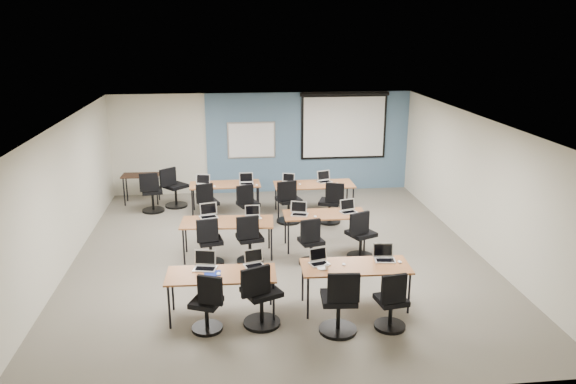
{
  "coord_description": "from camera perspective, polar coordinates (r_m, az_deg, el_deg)",
  "views": [
    {
      "loc": [
        -0.95,
        -10.33,
        4.43
      ],
      "look_at": [
        0.24,
        0.4,
        1.19
      ],
      "focal_mm": 35.0,
      "sensor_mm": 36.0,
      "label": 1
    }
  ],
  "objects": [
    {
      "name": "mouse_5",
      "position": [
        11.12,
        -2.83,
        -2.67
      ],
      "size": [
        0.09,
        0.12,
        0.04
      ],
      "primitive_type": "ellipsoid",
      "rotation": [
        0.0,
        0.0,
        0.25
      ],
      "color": "white",
      "rests_on": "training_table_mid_left"
    },
    {
      "name": "laptop_0",
      "position": [
        9.01,
        -8.43,
        -7.27
      ],
      "size": [
        0.35,
        0.3,
        0.26
      ],
      "rotation": [
        0.0,
        0.0,
        -0.21
      ],
      "color": "silver",
      "rests_on": "training_table_front_left"
    },
    {
      "name": "blue_accent_panel",
      "position": [
        15.28,
        2.1,
        5.07
      ],
      "size": [
        5.5,
        0.04,
        2.7
      ],
      "primitive_type": "cube",
      "color": "#3D5977",
      "rests_on": "wall_back"
    },
    {
      "name": "spare_chair_b",
      "position": [
        14.05,
        -13.67,
        -0.35
      ],
      "size": [
        0.54,
        0.54,
        1.02
      ],
      "rotation": [
        0.0,
        0.0,
        0.16
      ],
      "color": "black",
      "rests_on": "floor"
    },
    {
      "name": "wall_front",
      "position": [
        6.66,
        2.64,
        -10.83
      ],
      "size": [
        8.0,
        0.04,
        2.7
      ],
      "primitive_type": "cube",
      "color": "beige",
      "rests_on": "ground"
    },
    {
      "name": "laptop_1",
      "position": [
        9.04,
        -3.48,
        -7.07
      ],
      "size": [
        0.31,
        0.26,
        0.24
      ],
      "rotation": [
        0.0,
        0.0,
        0.28
      ],
      "color": "#ACACB5",
      "rests_on": "training_table_front_left"
    },
    {
      "name": "laptop_3",
      "position": [
        9.35,
        9.75,
        -6.44
      ],
      "size": [
        0.33,
        0.28,
        0.25
      ],
      "rotation": [
        0.0,
        0.0,
        -0.12
      ],
      "color": "silver",
      "rests_on": "training_table_front_right"
    },
    {
      "name": "training_table_front_left",
      "position": [
        8.83,
        -6.8,
        -8.53
      ],
      "size": [
        1.69,
        0.71,
        0.73
      ],
      "rotation": [
        0.0,
        0.0,
        -0.03
      ],
      "color": "olive",
      "rests_on": "floor"
    },
    {
      "name": "training_table_mid_right",
      "position": [
        11.45,
        3.74,
        -2.43
      ],
      "size": [
        1.67,
        0.7,
        0.73
      ],
      "rotation": [
        0.0,
        0.0,
        -0.01
      ],
      "color": "brown",
      "rests_on": "floor"
    },
    {
      "name": "wall_left",
      "position": [
        11.2,
        -21.85,
        -0.47
      ],
      "size": [
        0.04,
        9.0,
        2.7
      ],
      "primitive_type": "cube",
      "color": "beige",
      "rests_on": "ground"
    },
    {
      "name": "task_chair_5",
      "position": [
        10.79,
        -3.94,
        -5.18
      ],
      "size": [
        0.52,
        0.52,
        1.0
      ],
      "rotation": [
        0.0,
        0.0,
        0.21
      ],
      "color": "black",
      "rests_on": "floor"
    },
    {
      "name": "training_table_back_right",
      "position": [
        13.54,
        2.65,
        0.66
      ],
      "size": [
        1.91,
        0.8,
        0.73
      ],
      "rotation": [
        0.0,
        0.0,
        0.01
      ],
      "color": "#95623D",
      "rests_on": "floor"
    },
    {
      "name": "laptop_9",
      "position": [
        13.56,
        -4.26,
        1.11
      ],
      "size": [
        0.34,
        0.29,
        0.25
      ],
      "rotation": [
        0.0,
        0.0,
        0.01
      ],
      "color": "#B9BABD",
      "rests_on": "training_table_back_left"
    },
    {
      "name": "training_table_back_left",
      "position": [
        13.62,
        -6.4,
        0.63
      ],
      "size": [
        1.69,
        0.7,
        0.73
      ],
      "rotation": [
        0.0,
        0.0,
        0.02
      ],
      "color": "#92653E",
      "rests_on": "floor"
    },
    {
      "name": "mouse_3",
      "position": [
        9.3,
        11.28,
        -6.97
      ],
      "size": [
        0.06,
        0.1,
        0.04
      ],
      "primitive_type": "ellipsoid",
      "rotation": [
        0.0,
        0.0,
        -0.0
      ],
      "color": "white",
      "rests_on": "training_table_front_right"
    },
    {
      "name": "snack_plate",
      "position": [
        8.94,
        3.51,
        -7.71
      ],
      "size": [
        0.19,
        0.19,
        0.01
      ],
      "primitive_type": "cylinder",
      "rotation": [
        0.0,
        0.0,
        0.17
      ],
      "color": "white",
      "rests_on": "training_table_front_right"
    },
    {
      "name": "task_chair_7",
      "position": [
        11.03,
        7.36,
        -4.75
      ],
      "size": [
        0.57,
        0.53,
        1.01
      ],
      "rotation": [
        0.0,
        0.0,
        0.42
      ],
      "color": "black",
      "rests_on": "floor"
    },
    {
      "name": "wall_back",
      "position": [
        15.18,
        -2.61,
        4.99
      ],
      "size": [
        8.0,
        0.04,
        2.7
      ],
      "primitive_type": "cube",
      "color": "beige",
      "rests_on": "ground"
    },
    {
      "name": "spare_chair_a",
      "position": [
        14.32,
        -11.51,
        0.15
      ],
      "size": [
        0.66,
        0.56,
        1.04
      ],
      "rotation": [
        0.0,
        0.0,
        0.72
      ],
      "color": "black",
      "rests_on": "floor"
    },
    {
      "name": "task_chair_11",
      "position": [
        12.93,
        4.37,
        -1.43
      ],
      "size": [
        0.54,
        0.52,
        1.0
      ],
      "rotation": [
        0.0,
        0.0,
        -0.36
      ],
      "color": "black",
      "rests_on": "floor"
    },
    {
      "name": "wall_right",
      "position": [
        11.86,
        18.6,
        0.77
      ],
      "size": [
        0.04,
        9.0,
        2.7
      ],
      "primitive_type": "cube",
      "color": "beige",
      "rests_on": "ground"
    },
    {
      "name": "laptop_6",
      "position": [
        11.34,
        1.15,
        -1.99
      ],
      "size": [
        0.33,
        0.28,
        0.25
      ],
      "rotation": [
        0.0,
        0.0,
        -0.29
      ],
      "color": "#B4B5BE",
      "rests_on": "training_table_mid_right"
    },
    {
      "name": "mouse_9",
      "position": [
        13.4,
        -3.19,
        0.71
      ],
      "size": [
        0.06,
        0.1,
        0.03
      ],
      "primitive_type": "ellipsoid",
      "rotation": [
        0.0,
        0.0,
        0.04
      ],
      "color": "white",
      "rests_on": "training_table_back_left"
    },
    {
      "name": "mouse_7",
      "position": [
        11.33,
        7.67,
        -2.44
      ],
      "size": [
        0.08,
        0.11,
        0.03
      ],
      "primitive_type": "ellipsoid",
      "rotation": [
        0.0,
        0.0,
        0.18
      ],
      "color": "white",
      "rests_on": "training_table_mid_right"
    },
    {
      "name": "mouse_2",
      "position": [
        9.09,
        5.7,
        -7.31
      ],
      "size": [
        0.06,
        0.09,
        0.03
      ],
      "primitive_type": "ellipsoid",
      "rotation": [
        0.0,
        0.0,
        -0.04
      ],
      "color": "white",
      "rests_on": "training_table_front_right"
    },
    {
      "name": "mouse_1",
      "position": [
        8.83,
        -2.15,
        -7.99
      ],
      "size": [
        0.08,
        0.11,
        0.03
      ],
      "primitive_type": "ellipsoid",
      "rotation": [
        0.0,
        0.0,
        -0.21
      ],
      "color": "white",
      "rests_on": "training_table_front_left"
    },
    {
      "name": "task_chair_9",
      "position": [
        12.86,
        -4.14,
        -1.59
      ],
      "size": [
        0.52,
        0.49,
        0.98
      ],
      "rotation": [
        0.0,
        0.0,
        0.37
      ],
      "color": "black",
      "rests_on": "floor"
    },
    {
      "name": "whiteboard",
      "position": [
        15.07,
        -3.74,
        5.27
      ],
      "size": [
        1.28,
        0.03,
        0.98
      ],
      "color": "#AEAEAE",
      "rests_on": "wall_back"
    },
    {
      "name": "laptop_5",
      "position": [
        11.2,
        -3.61,
        -2.29
      ],
      "size": [
        0.3,
        0.25,
        0.23
      ],
      "rotation": [
        0.0,
        0.0,
        0.03
      ],
      "color": "#B2B2BB",
      "rests_on": "training_table_mid_left"
    },
    {
      "name": "utility_table",
      "position": [
        14.78,
        -14.73,
        1.37
      ],
      "size": [
        0.94,
        0.52,
        0.75
      ],
      "rotation": [
        0.0,
        0.0,
        -0.03
      ],
      "color": "black",
      "rests_on": "floor"
    },
    {
      "name": "mouse_10",
      "position": [
        13.46,
        1.21,
        0.81
      ],
      "size": [
        0.08,
        0.1,
        0.03
      ],
      "primitive_type": "ellipsoid",
      "rotation": [
        0.0,
        0.0,
        0.21
      ],
      "color": "white",
      "rests_on": "training_table_back_right"
    },
    {
      "name": "ceiling",
      "position": [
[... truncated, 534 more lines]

